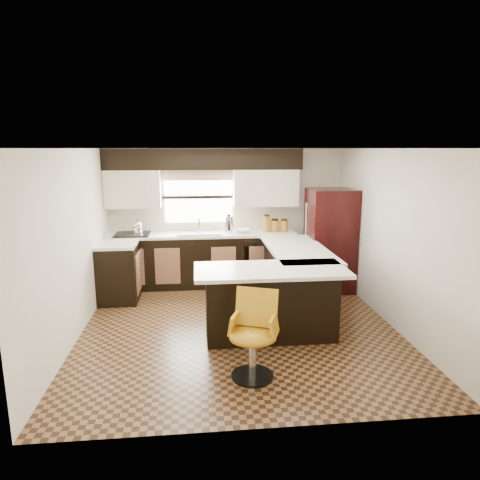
{
  "coord_description": "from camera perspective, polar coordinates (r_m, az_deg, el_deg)",
  "views": [
    {
      "loc": [
        -0.55,
        -5.47,
        2.4
      ],
      "look_at": [
        0.06,
        0.45,
        1.12
      ],
      "focal_mm": 32.0,
      "sensor_mm": 36.0,
      "label": 1
    }
  ],
  "objects": [
    {
      "name": "cooktop",
      "position": [
        7.57,
        -14.16,
        0.75
      ],
      "size": [
        0.58,
        0.5,
        0.02
      ],
      "primitive_type": "cube",
      "color": "black",
      "rests_on": "counter_back"
    },
    {
      "name": "counter_left",
      "position": [
        6.99,
        -16.08,
        -0.56
      ],
      "size": [
        0.6,
        0.7,
        0.04
      ],
      "primitive_type": "cube",
      "color": "silver",
      "rests_on": "base_cab_left"
    },
    {
      "name": "upper_cab_left",
      "position": [
        7.6,
        -14.08,
        6.62
      ],
      "size": [
        0.94,
        0.35,
        0.64
      ],
      "primitive_type": "cube",
      "color": "beige",
      "rests_on": "wall_back"
    },
    {
      "name": "soffit",
      "position": [
        7.5,
        -4.86,
        10.7
      ],
      "size": [
        3.4,
        0.35,
        0.36
      ],
      "primitive_type": "cube",
      "color": "black",
      "rests_on": "wall_back"
    },
    {
      "name": "counter_pen_return",
      "position": [
        5.32,
        4.12,
        -4.04
      ],
      "size": [
        1.89,
        0.84,
        0.04
      ],
      "primitive_type": "cube",
      "color": "silver",
      "rests_on": "peninsula_return"
    },
    {
      "name": "valance",
      "position": [
        7.62,
        -5.6,
        8.6
      ],
      "size": [
        1.3,
        0.06,
        0.18
      ],
      "primitive_type": "cube",
      "color": "#D19B93",
      "rests_on": "wall_back"
    },
    {
      "name": "peninsula_long",
      "position": [
        6.56,
        7.15,
        -5.27
      ],
      "size": [
        0.6,
        1.95,
        0.9
      ],
      "primitive_type": "cube",
      "color": "black",
      "rests_on": "floor"
    },
    {
      "name": "percolator",
      "position": [
        7.51,
        -1.51,
        2.08
      ],
      "size": [
        0.15,
        0.15,
        0.3
      ],
      "primitive_type": "cylinder",
      "color": "silver",
      "rests_on": "counter_back"
    },
    {
      "name": "peninsula_return",
      "position": [
        5.56,
        4.09,
        -8.46
      ],
      "size": [
        1.65,
        0.6,
        0.9
      ],
      "primitive_type": "cube",
      "color": "black",
      "rests_on": "floor"
    },
    {
      "name": "base_cab_back",
      "position": [
        7.62,
        -4.98,
        -2.75
      ],
      "size": [
        3.3,
        0.6,
        0.9
      ],
      "primitive_type": "cube",
      "color": "black",
      "rests_on": "floor"
    },
    {
      "name": "sink",
      "position": [
        7.49,
        -5.43,
        0.97
      ],
      "size": [
        0.75,
        0.45,
        0.03
      ],
      "primitive_type": "cube",
      "color": "#B2B2B7",
      "rests_on": "counter_back"
    },
    {
      "name": "canister_small",
      "position": [
        7.67,
        5.91,
        1.87
      ],
      "size": [
        0.13,
        0.13,
        0.2
      ],
      "primitive_type": "cylinder",
      "color": "#9D6517",
      "rests_on": "counter_back"
    },
    {
      "name": "window_pane",
      "position": [
        7.7,
        -5.54,
        5.72
      ],
      "size": [
        1.2,
        0.02,
        0.9
      ],
      "primitive_type": "cube",
      "color": "white",
      "rests_on": "wall_back"
    },
    {
      "name": "base_cab_left",
      "position": [
        7.11,
        -15.86,
        -4.28
      ],
      "size": [
        0.6,
        0.7,
        0.9
      ],
      "primitive_type": "cube",
      "color": "black",
      "rests_on": "floor"
    },
    {
      "name": "counter_back",
      "position": [
        7.52,
        -5.04,
        0.73
      ],
      "size": [
        3.3,
        0.6,
        0.04
      ],
      "primitive_type": "cube",
      "color": "silver",
      "rests_on": "base_cab_back"
    },
    {
      "name": "bar_chair",
      "position": [
        4.6,
        1.69,
        -12.75
      ],
      "size": [
        0.64,
        0.64,
        0.93
      ],
      "primitive_type": null,
      "rotation": [
        0.0,
        0.0,
        -0.36
      ],
      "color": "#C18712",
      "rests_on": "floor"
    },
    {
      "name": "upper_cab_right",
      "position": [
        7.63,
        3.41,
        6.98
      ],
      "size": [
        1.14,
        0.35,
        0.64
      ],
      "primitive_type": "cube",
      "color": "beige",
      "rests_on": "wall_back"
    },
    {
      "name": "wall_right",
      "position": [
        6.2,
        19.53,
        0.24
      ],
      "size": [
        0.0,
        4.4,
        4.4
      ],
      "primitive_type": "plane",
      "rotation": [
        1.57,
        0.0,
        -1.57
      ],
      "color": "beige",
      "rests_on": "floor"
    },
    {
      "name": "canister_large",
      "position": [
        7.61,
        3.55,
        2.15
      ],
      "size": [
        0.12,
        0.12,
        0.28
      ],
      "primitive_type": "cylinder",
      "color": "#9D6517",
      "rests_on": "counter_back"
    },
    {
      "name": "canister_med",
      "position": [
        7.64,
        4.68,
        1.87
      ],
      "size": [
        0.14,
        0.14,
        0.2
      ],
      "primitive_type": "cylinder",
      "color": "#9D6517",
      "rests_on": "counter_back"
    },
    {
      "name": "wall_left",
      "position": [
        5.81,
        -21.25,
        -0.64
      ],
      "size": [
        0.0,
        4.4,
        4.4
      ],
      "primitive_type": "plane",
      "rotation": [
        1.57,
        0.0,
        1.57
      ],
      "color": "beige",
      "rests_on": "floor"
    },
    {
      "name": "wall_front",
      "position": [
        3.53,
        3.44,
        -7.79
      ],
      "size": [
        4.4,
        0.0,
        4.4
      ],
      "primitive_type": "plane",
      "rotation": [
        -1.57,
        0.0,
        0.0
      ],
      "color": "beige",
      "rests_on": "floor"
    },
    {
      "name": "wall_back",
      "position": [
        7.78,
        -1.8,
        3.24
      ],
      "size": [
        4.4,
        0.0,
        4.4
      ],
      "primitive_type": "plane",
      "rotation": [
        1.57,
        0.0,
        0.0
      ],
      "color": "beige",
      "rests_on": "floor"
    },
    {
      "name": "mixing_bowl",
      "position": [
        7.55,
        0.25,
        1.26
      ],
      "size": [
        0.3,
        0.3,
        0.07
      ],
      "primitive_type": "imported",
      "rotation": [
        0.0,
        0.0,
        -0.1
      ],
      "color": "white",
      "rests_on": "counter_back"
    },
    {
      "name": "counter_pen_long",
      "position": [
        6.45,
        7.69,
        -1.24
      ],
      "size": [
        0.84,
        1.95,
        0.04
      ],
      "primitive_type": "cube",
      "color": "silver",
      "rests_on": "peninsula_long"
    },
    {
      "name": "dishwasher",
      "position": [
        7.44,
        2.8,
        -3.26
      ],
      "size": [
        0.58,
        0.03,
        0.78
      ],
      "primitive_type": "cube",
      "color": "black",
      "rests_on": "floor"
    },
    {
      "name": "refrigerator",
      "position": [
        7.43,
        11.89,
        -0.02
      ],
      "size": [
        0.75,
        0.72,
        1.74
      ],
      "primitive_type": "cube",
      "color": "black",
      "rests_on": "floor"
    },
    {
      "name": "kettle",
      "position": [
        7.53,
        -13.53,
        1.77
      ],
      "size": [
        0.18,
        0.18,
        0.24
      ],
      "primitive_type": null,
      "color": "silver",
      "rests_on": "cooktop"
    },
    {
      "name": "ceiling",
      "position": [
        5.5,
        -0.18,
        12.12
      ],
      "size": [
        4.4,
        4.4,
        0.0
      ],
      "primitive_type": "plane",
      "rotation": [
        3.14,
        0.0,
        0.0
      ],
      "color": "silver",
      "rests_on": "wall_back"
    },
    {
      "name": "floor",
      "position": [
        6.0,
        -0.17,
        -11.47
      ],
      "size": [
        4.4,
        4.4,
        0.0
      ],
      "primitive_type": "plane",
      "color": "#49301A",
      "rests_on": "ground"
    }
  ]
}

